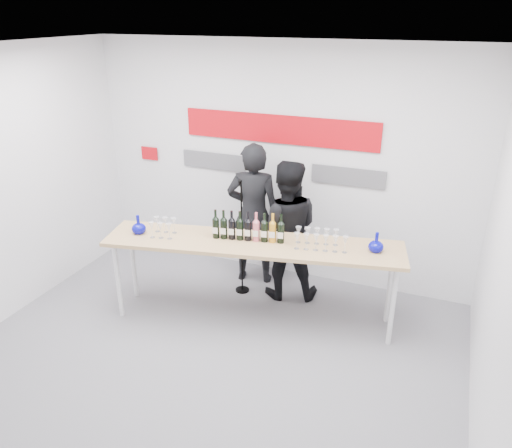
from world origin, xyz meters
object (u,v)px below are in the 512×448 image
at_px(mic_stand, 242,259).
at_px(tasting_table, 253,248).
at_px(presenter_right, 285,231).
at_px(presenter_left, 253,214).

bearing_deg(mic_stand, tasting_table, -63.04).
xyz_separation_m(tasting_table, mic_stand, (-0.36, 0.51, -0.45)).
relative_size(presenter_right, mic_stand, 1.16).
distance_m(tasting_table, mic_stand, 0.77).
relative_size(tasting_table, mic_stand, 2.22).
height_order(presenter_left, presenter_right, presenter_left).
xyz_separation_m(presenter_left, presenter_right, (0.50, -0.21, -0.05)).
height_order(tasting_table, mic_stand, mic_stand).
bearing_deg(presenter_right, tasting_table, 58.17).
xyz_separation_m(tasting_table, presenter_right, (0.16, 0.65, -0.03)).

